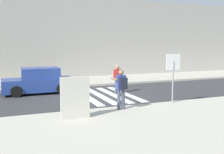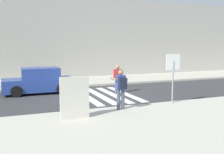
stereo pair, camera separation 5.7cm
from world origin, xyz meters
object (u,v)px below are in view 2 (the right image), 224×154
(parked_car_blue, at_px, (39,81))
(advertising_board, at_px, (75,98))
(stop_sign, at_px, (173,68))
(pedestrian_crossing, at_px, (118,77))
(photographer_with_backpack, at_px, (121,86))

(parked_car_blue, relative_size, advertising_board, 2.56)
(parked_car_blue, height_order, advertising_board, advertising_board)
(stop_sign, height_order, advertising_board, stop_sign)
(stop_sign, height_order, pedestrian_crossing, stop_sign)
(pedestrian_crossing, height_order, parked_car_blue, pedestrian_crossing)
(photographer_with_backpack, distance_m, advertising_board, 2.30)
(pedestrian_crossing, bearing_deg, stop_sign, -73.67)
(stop_sign, distance_m, pedestrian_crossing, 4.23)
(photographer_with_backpack, relative_size, pedestrian_crossing, 1.00)
(stop_sign, relative_size, parked_car_blue, 0.57)
(pedestrian_crossing, bearing_deg, parked_car_blue, 157.23)
(advertising_board, bearing_deg, stop_sign, 10.64)
(pedestrian_crossing, relative_size, parked_car_blue, 0.42)
(advertising_board, bearing_deg, pedestrian_crossing, 52.13)
(stop_sign, distance_m, photographer_with_backpack, 2.89)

